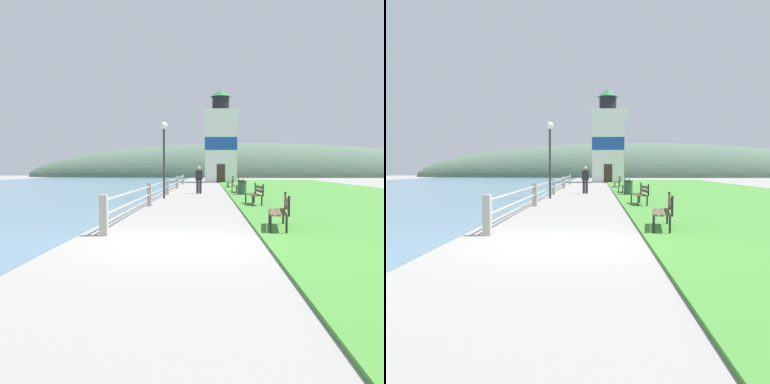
# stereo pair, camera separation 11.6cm
# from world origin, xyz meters

# --- Properties ---
(ground_plane) EXTENTS (160.00, 160.00, 0.00)m
(ground_plane) POSITION_xyz_m (0.00, 0.00, 0.00)
(ground_plane) COLOR gray
(grass_verge) EXTENTS (12.00, 56.36, 0.06)m
(grass_verge) POSITION_xyz_m (7.87, 18.79, 0.03)
(grass_verge) COLOR #428433
(grass_verge) RESTS_ON ground_plane
(seawall_railing) EXTENTS (0.18, 31.12, 0.96)m
(seawall_railing) POSITION_xyz_m (-1.77, 16.47, 0.58)
(seawall_railing) COLOR #A8A399
(seawall_railing) RESTS_ON ground_plane
(park_bench_near) EXTENTS (0.68, 1.77, 0.94)m
(park_bench_near) POSITION_xyz_m (2.53, 2.00, 0.54)
(park_bench_near) COLOR brown
(park_bench_near) RESTS_ON ground_plane
(park_bench_midway) EXTENTS (0.61, 1.68, 0.94)m
(park_bench_midway) POSITION_xyz_m (2.67, 9.15, 0.54)
(park_bench_midway) COLOR brown
(park_bench_midway) RESTS_ON ground_plane
(park_bench_far) EXTENTS (0.64, 1.82, 0.94)m
(park_bench_far) POSITION_xyz_m (2.57, 18.02, 0.54)
(park_bench_far) COLOR brown
(park_bench_far) RESTS_ON ground_plane
(park_bench_by_lighthouse) EXTENTS (0.65, 1.74, 0.94)m
(park_bench_by_lighthouse) POSITION_xyz_m (2.52, 25.69, 0.54)
(park_bench_by_lighthouse) COLOR brown
(park_bench_by_lighthouse) RESTS_ON ground_plane
(lighthouse) EXTENTS (3.98, 3.98, 10.32)m
(lighthouse) POSITION_xyz_m (2.02, 39.18, 4.48)
(lighthouse) COLOR white
(lighthouse) RESTS_ON ground_plane
(person_strolling) EXTENTS (0.45, 0.29, 1.69)m
(person_strolling) POSITION_xyz_m (0.09, 17.66, 0.92)
(person_strolling) COLOR #28282D
(person_strolling) RESTS_ON ground_plane
(trash_bin) EXTENTS (0.54, 0.54, 0.84)m
(trash_bin) POSITION_xyz_m (2.62, 15.86, 0.42)
(trash_bin) COLOR #2D5138
(trash_bin) RESTS_ON ground_plane
(lamp_post) EXTENTS (0.36, 0.36, 3.96)m
(lamp_post) POSITION_xyz_m (-1.62, 13.21, 2.74)
(lamp_post) COLOR #333338
(lamp_post) RESTS_ON ground_plane
(distant_hillside) EXTENTS (80.00, 16.00, 12.00)m
(distant_hillside) POSITION_xyz_m (8.00, 67.58, 0.00)
(distant_hillside) COLOR #4C6651
(distant_hillside) RESTS_ON ground_plane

